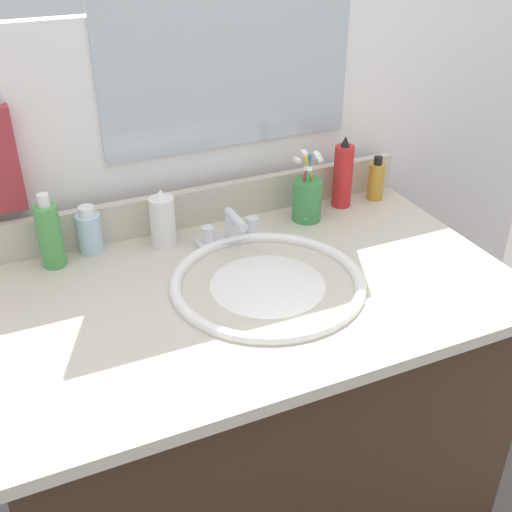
# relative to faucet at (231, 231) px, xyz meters

# --- Properties ---
(vanity_cabinet) EXTENTS (1.02, 0.59, 0.80)m
(vanity_cabinet) POSITION_rel_faucet_xyz_m (-0.03, -0.19, -0.45)
(vanity_cabinet) COLOR #382316
(vanity_cabinet) RESTS_ON ground_plane
(countertop) EXTENTS (1.06, 0.64, 0.03)m
(countertop) POSITION_rel_faucet_xyz_m (-0.03, -0.19, -0.04)
(countertop) COLOR beige
(countertop) RESTS_ON vanity_cabinet
(backsplash) EXTENTS (1.06, 0.02, 0.09)m
(backsplash) POSITION_rel_faucet_xyz_m (-0.03, 0.12, 0.02)
(backsplash) COLOR beige
(backsplash) RESTS_ON countertop
(back_wall) EXTENTS (2.16, 0.04, 1.30)m
(back_wall) POSITION_rel_faucet_xyz_m (-0.03, 0.18, -0.20)
(back_wall) COLOR white
(back_wall) RESTS_ON ground_plane
(mirror_panel) EXTENTS (0.60, 0.01, 0.56)m
(mirror_panel) POSITION_rel_faucet_xyz_m (0.07, 0.16, 0.42)
(mirror_panel) COLOR #B2BCC6
(sink_basin) EXTENTS (0.40, 0.40, 0.11)m
(sink_basin) POSITION_rel_faucet_xyz_m (0.00, -0.19, -0.06)
(sink_basin) COLOR white
(sink_basin) RESTS_ON countertop
(faucet) EXTENTS (0.16, 0.10, 0.08)m
(faucet) POSITION_rel_faucet_xyz_m (0.00, 0.00, 0.00)
(faucet) COLOR silver
(faucet) RESTS_ON countertop
(bottle_oil_amber) EXTENTS (0.04, 0.04, 0.11)m
(bottle_oil_amber) POSITION_rel_faucet_xyz_m (0.43, 0.06, 0.02)
(bottle_oil_amber) COLOR gold
(bottle_oil_amber) RESTS_ON countertop
(bottle_spray_red) EXTENTS (0.05, 0.05, 0.18)m
(bottle_spray_red) POSITION_rel_faucet_xyz_m (0.33, 0.06, 0.05)
(bottle_spray_red) COLOR red
(bottle_spray_red) RESTS_ON countertop
(bottle_toner_green) EXTENTS (0.05, 0.05, 0.17)m
(bottle_toner_green) POSITION_rel_faucet_xyz_m (-0.38, 0.06, 0.05)
(bottle_toner_green) COLOR #4C9E4C
(bottle_toner_green) RESTS_ON countertop
(bottle_lotion_white) EXTENTS (0.06, 0.06, 0.14)m
(bottle_lotion_white) POSITION_rel_faucet_xyz_m (-0.14, 0.05, 0.03)
(bottle_lotion_white) COLOR white
(bottle_lotion_white) RESTS_ON countertop
(bottle_gel_clear) EXTENTS (0.05, 0.05, 0.11)m
(bottle_gel_clear) POSITION_rel_faucet_xyz_m (-0.30, 0.09, 0.02)
(bottle_gel_clear) COLOR silver
(bottle_gel_clear) RESTS_ON countertop
(cup_green) EXTENTS (0.08, 0.09, 0.17)m
(cup_green) POSITION_rel_faucet_xyz_m (0.21, 0.03, 0.03)
(cup_green) COLOR #3F8C47
(cup_green) RESTS_ON countertop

